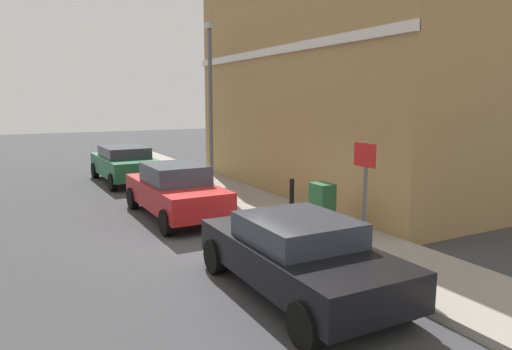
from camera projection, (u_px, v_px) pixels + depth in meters
name	position (u px, v px, depth m)	size (l,w,h in m)	color
ground	(237.00, 244.00, 10.45)	(80.00, 80.00, 0.00)	#38383A
sidewalk	(217.00, 188.00, 16.63)	(2.23, 30.00, 0.15)	gray
corner_building	(356.00, 86.00, 16.26)	(6.78, 11.72, 7.33)	#9E7A4C
car_black	(298.00, 254.00, 7.68)	(1.94, 4.15, 1.31)	black
car_red	(175.00, 190.00, 12.73)	(1.83, 4.30, 1.48)	maroon
car_green	(125.00, 163.00, 18.17)	(2.00, 4.36, 1.41)	#195933
utility_cabinet	(322.00, 210.00, 10.82)	(0.46, 0.61, 1.15)	#1E4C28
bollard_near_cabinet	(292.00, 197.00, 12.14)	(0.14, 0.14, 1.04)	black
street_sign	(365.00, 184.00, 8.67)	(0.08, 0.60, 2.30)	#59595B
lamppost	(210.00, 97.00, 16.63)	(0.20, 0.44, 5.72)	#59595B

